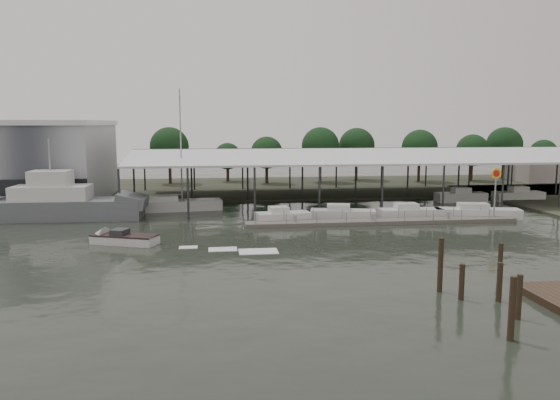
{
  "coord_description": "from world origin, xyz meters",
  "views": [
    {
      "loc": [
        -2.21,
        -42.85,
        10.11
      ],
      "look_at": [
        4.59,
        10.86,
        2.5
      ],
      "focal_mm": 35.0,
      "sensor_mm": 36.0,
      "label": 1
    }
  ],
  "objects": [
    {
      "name": "horizon_tree_line",
      "position": [
        23.97,
        48.38,
        5.92
      ],
      "size": [
        71.29,
        10.09,
        9.55
      ],
      "color": "#321E16",
      "rests_on": "ground"
    },
    {
      "name": "grey_trawler",
      "position": [
        -17.94,
        17.04,
        1.58
      ],
      "size": [
        17.36,
        4.99,
        8.84
      ],
      "rotation": [
        0.0,
        0.0,
        -0.02
      ],
      "color": "#565B5F",
      "rests_on": "ground"
    },
    {
      "name": "speedboat_underway",
      "position": [
        -10.06,
        3.85,
        0.39
      ],
      "size": [
        16.56,
        7.69,
        2.0
      ],
      "rotation": [
        0.0,
        0.0,
        2.77
      ],
      "color": "silver",
      "rests_on": "ground"
    },
    {
      "name": "storage_warehouse",
      "position": [
        -28.0,
        29.94,
        5.29
      ],
      "size": [
        24.5,
        20.5,
        10.5
      ],
      "color": "#989DA2",
      "rests_on": "ground"
    },
    {
      "name": "shell_fuel_sign",
      "position": [
        27.0,
        9.99,
        3.93
      ],
      "size": [
        1.1,
        0.18,
        5.55
      ],
      "color": "gray",
      "rests_on": "ground"
    },
    {
      "name": "white_sailboat",
      "position": [
        -6.33,
        21.27,
        0.66
      ],
      "size": [
        10.39,
        3.86,
        14.26
      ],
      "rotation": [
        0.0,
        0.0,
        0.13
      ],
      "color": "silver",
      "rests_on": "ground"
    },
    {
      "name": "moored_cruiser_1",
      "position": [
        11.52,
        12.89,
        0.61
      ],
      "size": [
        7.14,
        3.7,
        1.7
      ],
      "rotation": [
        0.0,
        0.0,
        -0.23
      ],
      "color": "silver",
      "rests_on": "ground"
    },
    {
      "name": "floating_dock",
      "position": [
        15.0,
        10.0,
        0.2
      ],
      "size": [
        28.0,
        2.0,
        1.4
      ],
      "color": "#5E5A53",
      "rests_on": "ground"
    },
    {
      "name": "covered_boat_shed",
      "position": [
        17.0,
        28.0,
        6.13
      ],
      "size": [
        58.24,
        24.0,
        6.96
      ],
      "color": "silver",
      "rests_on": "ground"
    },
    {
      "name": "land_strip_far",
      "position": [
        0.0,
        42.0,
        0.1
      ],
      "size": [
        140.0,
        30.0,
        0.3
      ],
      "color": "#3D4131",
      "rests_on": "ground"
    },
    {
      "name": "ground",
      "position": [
        0.0,
        0.0,
        0.0
      ],
      "size": [
        200.0,
        200.0,
        0.0
      ],
      "primitive_type": "plane",
      "color": "#232921",
      "rests_on": "ground"
    },
    {
      "name": "moored_cruiser_2",
      "position": [
        18.9,
        12.68,
        0.61
      ],
      "size": [
        6.81,
        2.31,
        1.7
      ],
      "rotation": [
        0.0,
        0.0,
        -0.02
      ],
      "color": "silver",
      "rests_on": "ground"
    },
    {
      "name": "mooring_pilings",
      "position": [
        13.04,
        -14.8,
        1.03
      ],
      "size": [
        5.55,
        10.39,
        3.92
      ],
      "color": "#35271A",
      "rests_on": "ground"
    },
    {
      "name": "moored_cruiser_3",
      "position": [
        26.04,
        11.88,
        0.61
      ],
      "size": [
        9.2,
        4.01,
        1.7
      ],
      "rotation": [
        0.0,
        0.0,
        -0.21
      ],
      "color": "silver",
      "rests_on": "ground"
    },
    {
      "name": "moored_cruiser_0",
      "position": [
        5.01,
        12.01,
        0.61
      ],
      "size": [
        5.71,
        2.86,
        1.7
      ],
      "rotation": [
        0.0,
        0.0,
        0.12
      ],
      "color": "silver",
      "rests_on": "ground"
    }
  ]
}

